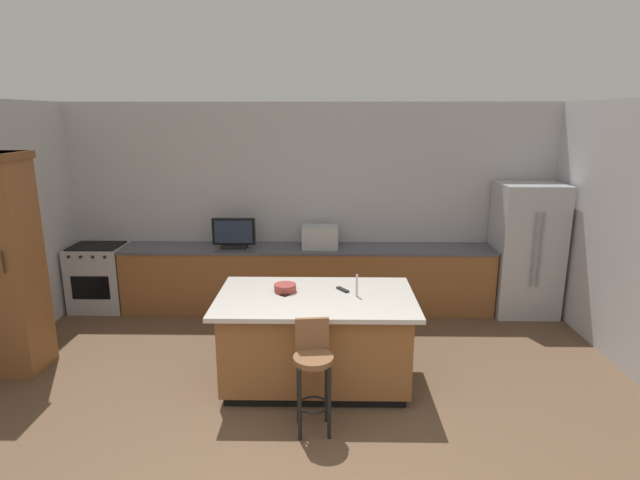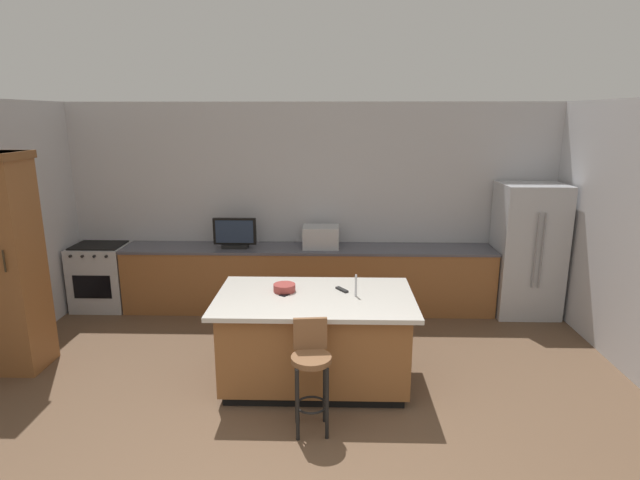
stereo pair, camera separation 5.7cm
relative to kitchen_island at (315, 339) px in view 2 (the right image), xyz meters
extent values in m
cube|color=#BCBCC1|center=(-0.11, 2.38, 0.94)|extent=(7.24, 0.12, 2.82)
cube|color=brown|center=(-0.16, 2.00, -0.05)|extent=(5.02, 0.60, 0.86)
cube|color=#4C4C56|center=(-0.16, 2.00, 0.40)|extent=(5.05, 0.62, 0.04)
cube|color=black|center=(0.00, 0.00, -0.43)|extent=(1.70, 0.94, 0.09)
cube|color=brown|center=(0.00, 0.00, 0.01)|extent=(1.78, 1.02, 0.79)
cube|color=beige|center=(0.00, 0.00, 0.43)|extent=(1.94, 1.18, 0.04)
cube|color=#B7BABF|center=(2.78, 1.96, 0.42)|extent=(0.83, 0.69, 1.78)
cylinder|color=gray|center=(2.74, 1.58, 0.50)|extent=(0.02, 0.02, 0.98)
cylinder|color=gray|center=(2.82, 1.58, 0.50)|extent=(0.02, 0.02, 0.98)
cube|color=#B7BABF|center=(-3.06, 2.00, -0.03)|extent=(0.73, 0.60, 0.89)
cube|color=black|center=(-3.06, 1.70, -0.07)|extent=(0.51, 0.01, 0.32)
cube|color=black|center=(-3.06, 2.00, 0.43)|extent=(0.66, 0.50, 0.02)
cylinder|color=black|center=(-3.30, 1.69, 0.36)|extent=(0.04, 0.03, 0.04)
cylinder|color=black|center=(-3.14, 1.69, 0.36)|extent=(0.04, 0.03, 0.04)
cylinder|color=black|center=(-2.98, 1.69, 0.36)|extent=(0.04, 0.03, 0.04)
cylinder|color=black|center=(-2.82, 1.69, 0.36)|extent=(0.04, 0.03, 0.04)
cube|color=brown|center=(-3.20, 0.25, 0.68)|extent=(0.59, 0.52, 2.30)
cylinder|color=#332819|center=(-3.03, -0.03, 0.79)|extent=(0.02, 0.02, 0.22)
cube|color=#B7BABF|center=(0.01, 2.00, 0.57)|extent=(0.48, 0.36, 0.29)
cube|color=black|center=(-1.15, 1.95, 0.44)|extent=(0.35, 0.16, 0.05)
cube|color=black|center=(-1.15, 1.95, 0.65)|extent=(0.58, 0.05, 0.36)
cube|color=#1E2D47|center=(-1.15, 1.92, 0.65)|extent=(0.51, 0.01, 0.31)
cylinder|color=#B2B2B7|center=(-0.22, 2.10, 0.54)|extent=(0.02, 0.02, 0.24)
cylinder|color=#B2B2B7|center=(0.40, 0.00, 0.56)|extent=(0.02, 0.02, 0.22)
cylinder|color=brown|center=(0.00, -0.83, 0.20)|extent=(0.34, 0.34, 0.05)
cube|color=brown|center=(-0.01, -0.68, 0.36)|extent=(0.29, 0.06, 0.28)
cylinder|color=black|center=(-0.11, -0.96, -0.15)|extent=(0.03, 0.03, 0.65)
cylinder|color=black|center=(0.13, -0.94, -0.15)|extent=(0.03, 0.03, 0.65)
cylinder|color=black|center=(-0.13, -0.72, -0.15)|extent=(0.03, 0.03, 0.65)
cylinder|color=black|center=(0.11, -0.70, -0.15)|extent=(0.03, 0.03, 0.65)
torus|color=black|center=(0.00, -0.83, -0.23)|extent=(0.28, 0.28, 0.02)
cylinder|color=#993833|center=(-0.31, 0.12, 0.49)|extent=(0.22, 0.22, 0.08)
cube|color=black|center=(-0.28, 0.04, 0.46)|extent=(0.14, 0.16, 0.01)
cube|color=black|center=(0.27, 0.16, 0.46)|extent=(0.13, 0.17, 0.02)
camera|label=1|loc=(0.12, -4.73, 2.18)|focal=28.69mm
camera|label=2|loc=(0.17, -4.72, 2.18)|focal=28.69mm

